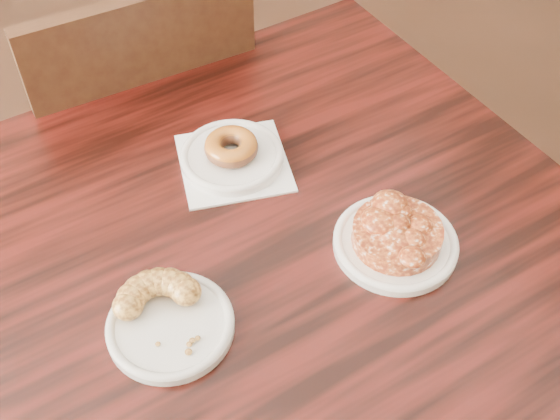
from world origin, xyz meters
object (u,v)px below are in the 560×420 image
apple_fritter (398,231)px  glazed_donut (231,147)px  cafe_table (272,391)px  chair_far (138,145)px  cruller_fragment (168,315)px

apple_fritter → glazed_donut: bearing=117.3°
cafe_table → apple_fritter: bearing=-25.0°
cafe_table → glazed_donut: bearing=76.1°
chair_far → apple_fritter: (0.17, -0.67, 0.33)m
glazed_donut → cruller_fragment: (-0.19, -0.23, -0.00)m
cafe_table → glazed_donut: size_ratio=11.49×
cafe_table → cruller_fragment: 0.44m
glazed_donut → cruller_fragment: 0.30m
cafe_table → glazed_donut: (0.03, 0.19, 0.40)m
chair_far → apple_fritter: chair_far is taller
chair_far → cruller_fragment: 0.74m
apple_fritter → cruller_fragment: 0.31m
cafe_table → apple_fritter: apple_fritter is taller
cafe_table → cruller_fragment: cruller_fragment is taller
cruller_fragment → cafe_table: bearing=15.2°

